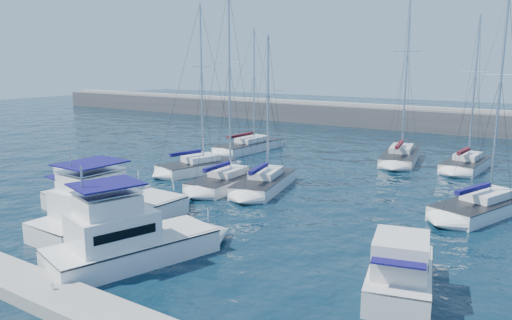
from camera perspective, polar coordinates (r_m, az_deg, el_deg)
The scene contains 15 objects.
ground at distance 30.48m, azimuth -4.67°, elevation -8.04°, with size 220.00×220.00×0.00m, color black.
breakwater at distance 77.13m, azimuth 20.11°, elevation 3.91°, with size 160.00×6.00×4.45m.
dock at distance 23.46m, azimuth -22.15°, elevation -14.22°, with size 40.00×2.20×0.60m, color gray.
dock_cleat_centre at distance 23.28m, azimuth -22.23°, elevation -13.27°, with size 0.16×0.16×0.25m, color silver.
motor_yacht_port_outer at distance 37.51m, azimuth -18.35°, elevation -3.37°, with size 4.10×7.03×3.20m.
motor_yacht_port_inner at distance 31.64m, azimuth -16.68°, elevation -5.60°, with size 4.02×9.64×4.69m.
motor_yacht_stbd_inner at distance 26.21m, azimuth -14.67°, elevation -9.03°, with size 5.63×9.03×4.69m.
motor_yacht_stbd_outer at distance 23.19m, azimuth 16.14°, elevation -12.37°, with size 4.08×6.49×3.20m.
sailboat_mid_a at distance 46.00m, azimuth -6.73°, elevation -0.73°, with size 4.82×7.69×15.30m.
sailboat_mid_b at distance 40.26m, azimuth -3.47°, elevation -2.40°, with size 3.47×7.40×15.95m.
sailboat_mid_c at distance 39.72m, azimuth 0.97°, elevation -2.64°, with size 4.76×8.50×12.37m.
sailboat_mid_e at distance 36.68m, azimuth 24.50°, elevation -4.84°, with size 5.64×8.87×14.66m.
sailboat_back_a at distance 56.66m, azimuth -0.78°, elevation 1.58°, with size 3.62×9.53×13.92m.
sailboat_back_b at distance 52.68m, azimuth 16.18°, elevation 0.44°, with size 4.79×9.35×17.67m.
sailboat_back_c at distance 50.72m, azimuth 22.87°, elevation -0.44°, with size 3.48×7.29×14.49m.
Camera 1 is at (17.98, -22.46, 10.08)m, focal length 35.00 mm.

